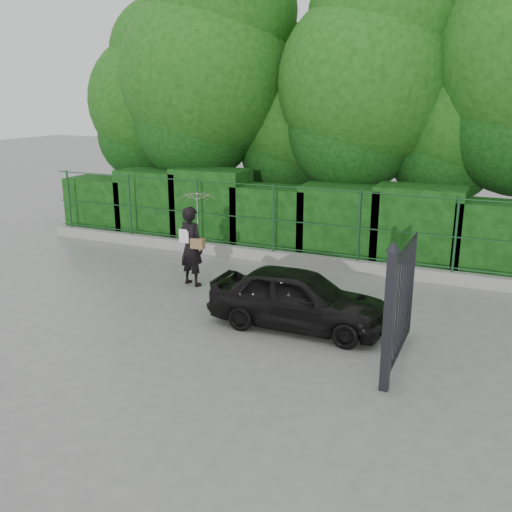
% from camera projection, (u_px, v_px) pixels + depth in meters
% --- Properties ---
extents(ground, '(80.00, 80.00, 0.00)m').
position_uv_depth(ground, '(170.00, 317.00, 11.61)').
color(ground, gray).
extents(kerb, '(14.00, 0.25, 0.30)m').
position_uv_depth(kerb, '(259.00, 255.00, 15.52)').
color(kerb, '#9E9E99').
rests_on(kerb, ground).
extents(fence, '(14.13, 0.06, 1.80)m').
position_uv_depth(fence, '(267.00, 218.00, 15.14)').
color(fence, '#174120').
rests_on(fence, kerb).
extents(hedge, '(14.20, 1.20, 2.26)m').
position_uv_depth(hedge, '(274.00, 217.00, 16.15)').
color(hedge, black).
rests_on(hedge, ground).
extents(trees, '(17.10, 6.15, 8.08)m').
position_uv_depth(trees, '(340.00, 85.00, 16.68)').
color(trees, black).
rests_on(trees, ground).
extents(gate, '(0.22, 2.33, 2.36)m').
position_uv_depth(gate, '(395.00, 307.00, 8.84)').
color(gate, black).
rests_on(gate, ground).
extents(woman, '(0.98, 0.88, 2.23)m').
position_uv_depth(woman, '(194.00, 227.00, 13.16)').
color(woman, black).
rests_on(woman, ground).
extents(car, '(3.46, 1.43, 1.17)m').
position_uv_depth(car, '(298.00, 298.00, 10.96)').
color(car, black).
rests_on(car, ground).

